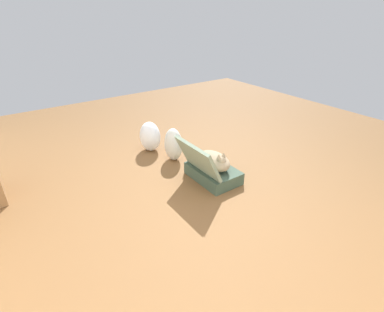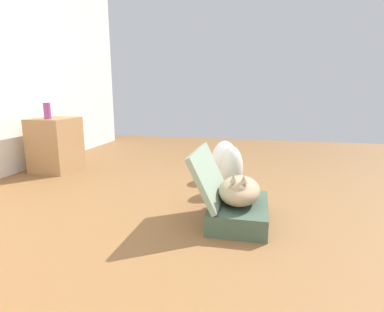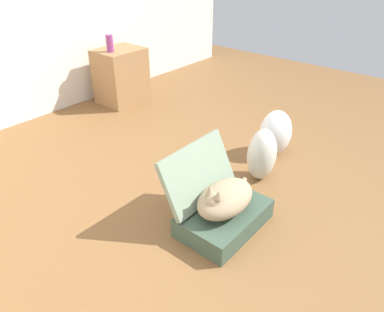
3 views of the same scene
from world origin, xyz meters
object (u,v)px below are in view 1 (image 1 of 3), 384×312
Objects in this scene: cat at (214,161)px; suitcase_base at (213,173)px; plastic_bag_white at (173,144)px; plastic_bag_clear at (150,136)px.

suitcase_base is at bearing -2.53° from cat.
plastic_bag_white is (0.64, 0.12, 0.14)m from suitcase_base.
cat is 0.66m from plastic_bag_white.
plastic_bag_clear reaches higher than suitcase_base.
cat is at bearing 177.47° from suitcase_base.
cat is at bearing -169.81° from plastic_bag_white.
suitcase_base is 1.47× the size of plastic_bag_clear.
suitcase_base is 1.13× the size of cat.
suitcase_base is 0.16m from cat.
plastic_bag_clear is (0.41, 0.11, -0.01)m from plastic_bag_white.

